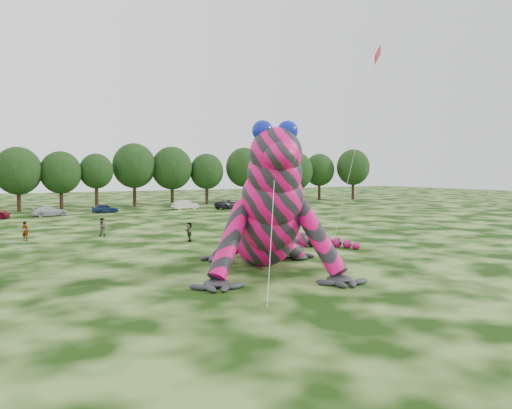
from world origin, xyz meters
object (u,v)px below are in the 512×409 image
object	(u,v)px
tree_16	(319,177)
car_6	(231,204)
tree_15	(295,176)
car_5	(185,205)
tree_9	(96,181)
tree_12	(207,179)
tree_7	(18,179)
tree_11	(172,176)
spectator_3	(256,211)
spectator_2	(258,213)
tree_13	(244,176)
car_7	(260,202)
tree_17	(353,174)
spectator_0	(25,231)
car_4	(105,209)
spectator_1	(102,227)
car_3	(50,211)
inflatable_gecko	(262,196)
tree_10	(134,175)
spectator_5	(189,232)
tree_8	(61,181)
tree_14	(270,177)
flying_kite	(374,69)

from	to	relation	value
tree_16	car_6	bearing A→B (deg)	-154.41
tree_15	car_5	size ratio (longest dim) A/B	2.33
tree_9	tree_12	bearing A→B (deg)	1.19
tree_7	tree_12	bearing A→B (deg)	1.78
tree_16	tree_11	bearing A→B (deg)	-177.87
tree_9	spectator_3	bearing A→B (deg)	-58.07
spectator_2	tree_13	bearing A→B (deg)	-103.67
tree_16	car_7	world-z (taller)	tree_16
tree_11	tree_17	xyz separation A→B (m)	(38.16, -1.53, 0.11)
tree_9	spectator_3	size ratio (longest dim) A/B	5.40
tree_7	spectator_0	bearing A→B (deg)	-92.28
tree_17	car_7	world-z (taller)	tree_17
car_4	tree_12	bearing A→B (deg)	-63.89
tree_9	spectator_1	size ratio (longest dim) A/B	5.07
tree_11	car_4	bearing A→B (deg)	-143.78
car_5	tree_11	bearing A→B (deg)	-13.27
tree_16	tree_17	world-z (taller)	tree_17
tree_17	car_5	world-z (taller)	tree_17
tree_9	car_3	xyz separation A→B (m)	(-8.04, -10.65, -3.67)
tree_7	spectator_3	xyz separation A→B (m)	(26.46, -24.03, -3.93)
car_5	car_7	distance (m)	13.54
inflatable_gecko	tree_10	world-z (taller)	tree_10
tree_12	tree_11	bearing A→B (deg)	175.82
spectator_5	tree_15	bearing A→B (deg)	146.38
tree_15	car_7	world-z (taller)	tree_15
tree_8	car_5	world-z (taller)	tree_8
car_3	spectator_5	bearing A→B (deg)	-170.83
inflatable_gecko	car_7	world-z (taller)	inflatable_gecko
tree_15	tree_7	bearing A→B (deg)	-178.86
tree_13	tree_14	xyz separation A→B (m)	(6.33, 1.60, -0.36)
car_7	spectator_5	bearing A→B (deg)	135.26
tree_16	spectator_1	world-z (taller)	tree_16
tree_13	car_7	xyz separation A→B (m)	(-0.84, -7.56, -4.39)
inflatable_gecko	car_6	world-z (taller)	inflatable_gecko
tree_9	inflatable_gecko	bearing A→B (deg)	-89.80
tree_8	tree_11	xyz separation A→B (m)	(18.00, 1.21, 0.56)
tree_14	tree_16	bearing A→B (deg)	3.10
car_4	spectator_5	xyz separation A→B (m)	(0.39, -32.17, 0.19)
spectator_0	inflatable_gecko	bearing A→B (deg)	167.98
flying_kite	spectator_3	bearing A→B (deg)	81.34
car_5	tree_16	bearing A→B (deg)	-79.43
car_5	spectator_1	distance (m)	31.66
spectator_3	tree_7	bearing A→B (deg)	134.13
tree_7	spectator_3	world-z (taller)	tree_7
tree_7	spectator_3	bearing A→B (deg)	-42.24
tree_11	spectator_2	distance (m)	28.80
tree_16	spectator_0	distance (m)	67.51
tree_14	car_5	world-z (taller)	tree_14
tree_14	tree_17	world-z (taller)	tree_17
tree_12	car_7	world-z (taller)	tree_12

